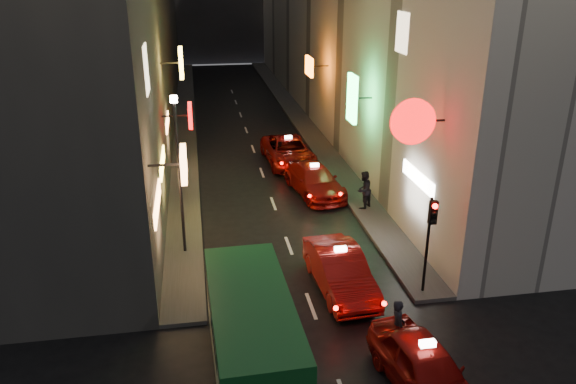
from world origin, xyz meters
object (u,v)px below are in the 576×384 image
minibus (252,328)px  taxi_near (425,365)px  traffic_light (431,226)px  pedestrian_crossing (398,322)px  lamp_post (179,166)px

minibus → taxi_near: bearing=-16.4°
minibus → traffic_light: traffic_light is taller
minibus → pedestrian_crossing: bearing=6.7°
minibus → traffic_light: bearing=26.6°
minibus → lamp_post: bearing=103.7°
pedestrian_crossing → taxi_near: bearing=-176.6°
minibus → taxi_near: 4.71m
minibus → pedestrian_crossing: size_ratio=3.18×
traffic_light → lamp_post: 9.42m
pedestrian_crossing → traffic_light: traffic_light is taller
taxi_near → lamp_post: 11.38m
lamp_post → traffic_light: bearing=-28.9°
traffic_light → taxi_near: bearing=-112.6°
taxi_near → pedestrian_crossing: bearing=93.4°
taxi_near → pedestrian_crossing: (-0.11, 1.82, 0.11)m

